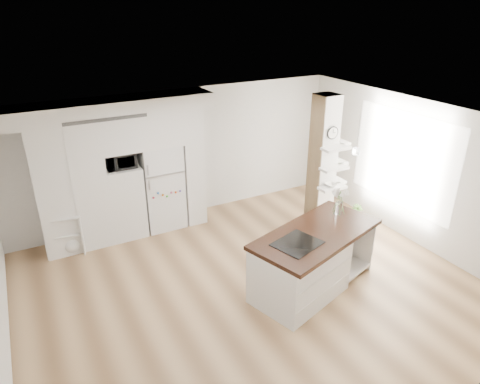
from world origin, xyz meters
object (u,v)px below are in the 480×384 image
object	(u,v)px
bookshelf	(67,237)
floor_plant_a	(309,221)
kitchen_island	(305,264)
refrigerator	(161,186)

from	to	relation	value
bookshelf	floor_plant_a	distance (m)	4.62
kitchen_island	bookshelf	xyz separation A→B (m)	(-3.12, 3.00, -0.18)
refrigerator	floor_plant_a	world-z (taller)	refrigerator
kitchen_island	bookshelf	bearing A→B (deg)	119.12
refrigerator	bookshelf	world-z (taller)	refrigerator
floor_plant_a	bookshelf	bearing A→B (deg)	161.61
refrigerator	bookshelf	xyz separation A→B (m)	(-1.91, -0.19, -0.54)
refrigerator	floor_plant_a	xyz separation A→B (m)	(2.47, -1.65, -0.63)
refrigerator	bookshelf	size ratio (longest dim) A/B	2.28
kitchen_island	bookshelf	world-z (taller)	kitchen_island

